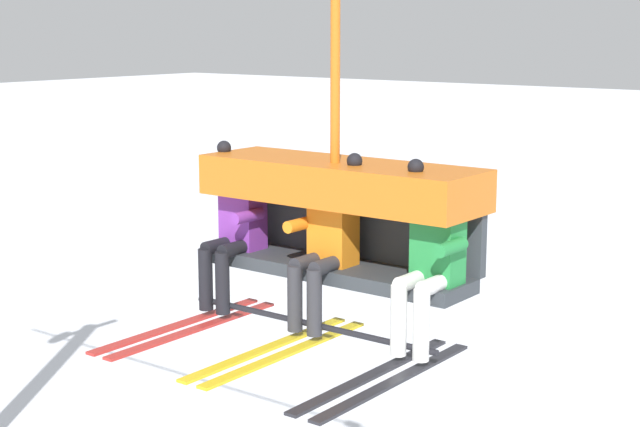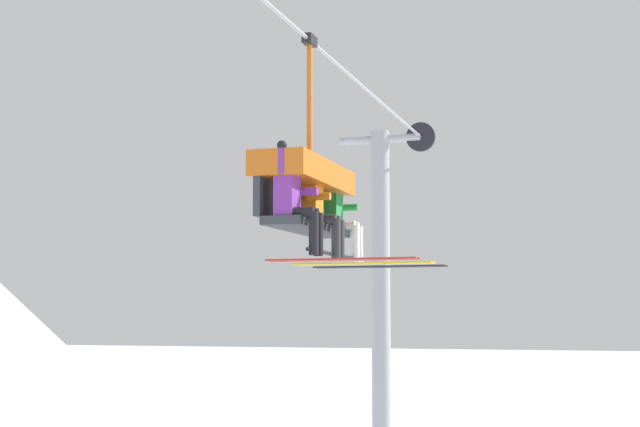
% 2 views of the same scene
% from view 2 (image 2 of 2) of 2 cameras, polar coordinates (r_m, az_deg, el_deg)
% --- Properties ---
extents(lift_tower_far, '(0.36, 1.88, 7.69)m').
position_cam_2_polar(lift_tower_far, '(18.70, 3.62, -5.98)').
color(lift_tower_far, '#9EA3A8').
rests_on(lift_tower_far, ground_plane).
extents(lift_cable, '(17.02, 0.05, 0.05)m').
position_cam_2_polar(lift_cable, '(11.74, -1.43, 10.73)').
color(lift_cable, '#9EA3A8').
extents(chairlift_chair, '(2.19, 0.74, 2.73)m').
position_cam_2_polar(chairlift_chair, '(11.89, -0.96, 1.63)').
color(chairlift_chair, '#33383D').
extents(skier_purple, '(0.48, 1.70, 1.34)m').
position_cam_2_polar(skier_purple, '(10.96, -1.33, 0.79)').
color(skier_purple, purple).
extents(skier_orange, '(0.48, 1.70, 1.34)m').
position_cam_2_polar(skier_orange, '(11.80, 0.03, 0.32)').
color(skier_orange, orange).
extents(skier_green, '(0.48, 1.70, 1.34)m').
position_cam_2_polar(skier_green, '(12.63, 1.20, -0.09)').
color(skier_green, '#23843D').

